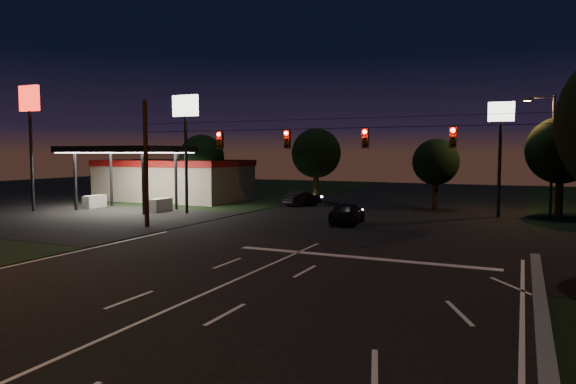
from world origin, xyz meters
The scene contains 16 objects.
ground centered at (0.00, 0.00, 0.00)m, with size 140.00×140.00×0.00m, color black.
cross_street_left centered at (-20.00, 16.00, 0.00)m, with size 20.00×16.00×0.02m, color black.
stop_bar centered at (3.00, 11.50, 0.01)m, with size 12.00×0.50×0.01m, color silver.
utility_pole_left centered at (-12.00, 15.00, 0.00)m, with size 0.28×0.28×8.00m, color black.
signal_span centered at (0.00, 14.96, 5.50)m, with size 24.00×0.40×1.56m.
gas_station centered at (-21.86, 30.39, 2.38)m, with size 14.20×16.10×5.25m.
pole_sign_left_near centered at (-14.00, 22.00, 6.98)m, with size 2.20×0.30×9.10m.
pole_sign_left_far centered at (-26.00, 18.00, 7.61)m, with size 2.00×0.30×10.00m.
pole_sign_right centered at (8.00, 30.00, 6.24)m, with size 1.80×0.30×8.40m.
street_light_right_far centered at (11.24, 32.00, 5.24)m, with size 2.20×0.35×9.00m.
tree_far_a centered at (-17.98, 30.12, 4.26)m, with size 4.20×4.20×6.42m.
tree_far_b centered at (-7.98, 34.13, 4.61)m, with size 4.60×4.60×6.98m.
tree_far_c centered at (3.02, 33.10, 3.90)m, with size 3.80×3.80×5.86m.
tree_far_d centered at (12.02, 31.13, 4.83)m, with size 4.80×4.80×7.30m.
car_oncoming_a centered at (-1.00, 21.93, 0.74)m, with size 1.74×4.33×1.48m, color black.
car_oncoming_b centered at (-8.34, 31.47, 0.64)m, with size 1.35×3.87×1.28m, color black.
Camera 1 is at (9.59, -10.58, 4.72)m, focal length 32.00 mm.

